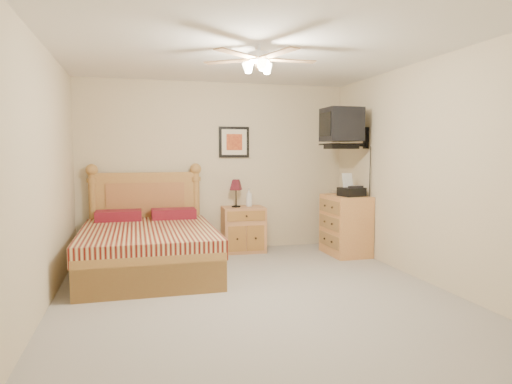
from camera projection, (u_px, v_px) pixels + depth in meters
The scene contains 17 objects.
floor at pixel (254, 293), 4.76m from camera, with size 4.50×4.50×0.00m, color gray.
ceiling at pixel (254, 49), 4.55m from camera, with size 4.00×4.50×0.04m, color white.
wall_back at pixel (216, 167), 6.82m from camera, with size 4.00×0.04×2.50m, color beige.
wall_front at pixel (357, 193), 2.49m from camera, with size 4.00×0.04×2.50m, color beige.
wall_left at pixel (41, 176), 4.15m from camera, with size 0.04×4.50×2.50m, color beige.
wall_right at pixel (425, 172), 5.16m from camera, with size 0.04×4.50×2.50m, color beige.
bed at pixel (148, 219), 5.52m from camera, with size 1.55×2.03×1.31m, color #AC703A, non-canonical shape.
nightstand at pixel (243, 229), 6.76m from camera, with size 0.61×0.46×0.66m, color #BC7D52.
table_lamp at pixel (236, 193), 6.71m from camera, with size 0.22×0.22×0.41m, color #53121C, non-canonical shape.
lotion_bottle at pixel (249, 198), 6.79m from camera, with size 0.10×0.10×0.27m, color white.
framed_picture at pixel (234, 142), 6.84m from camera, with size 0.46×0.04×0.46m, color black.
dresser at pixel (346, 225), 6.54m from camera, with size 0.50×0.72×0.86m, color #C1753F.
fax_machine at pixel (352, 185), 6.37m from camera, with size 0.30×0.32×0.32m, color black, non-canonical shape.
magazine_lower at pixel (334, 193), 6.78m from camera, with size 0.20×0.27×0.03m, color #ABA38C.
magazine_upper at pixel (334, 191), 6.76m from camera, with size 0.18×0.25×0.02m, color gray.
wall_tv at pixel (351, 128), 6.34m from camera, with size 0.56×0.46×0.58m, color black, non-canonical shape.
ceiling_fan at pixel (259, 59), 4.37m from camera, with size 1.14×1.14×0.28m, color white, non-canonical shape.
Camera 1 is at (-1.16, -4.51, 1.47)m, focal length 32.00 mm.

